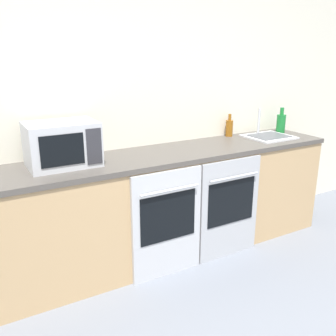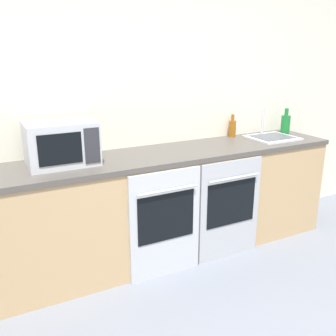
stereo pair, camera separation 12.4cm
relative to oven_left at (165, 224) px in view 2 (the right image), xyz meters
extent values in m
cube|color=silver|center=(0.06, 0.63, 0.86)|extent=(10.00, 0.06, 2.60)
cube|color=tan|center=(0.06, 0.31, 0.00)|extent=(3.29, 0.58, 0.88)
cube|color=#4C4742|center=(0.06, 0.31, 0.46)|extent=(3.32, 0.61, 0.04)
cube|color=#B7BABF|center=(0.00, 0.00, -0.01)|extent=(0.59, 0.03, 0.87)
cube|color=black|center=(0.00, -0.02, 0.06)|extent=(0.47, 0.01, 0.38)
cylinder|color=#B7BABF|center=(0.00, -0.04, 0.29)|extent=(0.49, 0.02, 0.02)
cube|color=#A8AAAF|center=(0.61, 0.00, -0.01)|extent=(0.59, 0.03, 0.87)
cube|color=black|center=(0.61, -0.02, 0.06)|extent=(0.47, 0.01, 0.38)
cylinder|color=#A8AAAF|center=(0.61, -0.04, 0.29)|extent=(0.49, 0.02, 0.02)
cube|color=#B7BABF|center=(-0.66, 0.35, 0.63)|extent=(0.49, 0.35, 0.32)
cube|color=black|center=(-0.71, 0.17, 0.63)|extent=(0.29, 0.01, 0.22)
cube|color=#2D2D33|center=(-0.49, 0.17, 0.63)|extent=(0.11, 0.01, 0.25)
cylinder|color=#8C5114|center=(1.00, 0.54, 0.56)|extent=(0.07, 0.07, 0.16)
cylinder|color=#8C5114|center=(1.00, 0.54, 0.66)|extent=(0.03, 0.03, 0.06)
cylinder|color=#19722D|center=(1.56, 0.42, 0.57)|extent=(0.09, 0.09, 0.18)
cylinder|color=#19722D|center=(1.56, 0.42, 0.69)|extent=(0.04, 0.04, 0.07)
cube|color=silver|center=(1.29, 0.30, 0.48)|extent=(0.42, 0.38, 0.01)
cube|color=#4C4F54|center=(1.29, 0.30, 0.49)|extent=(0.34, 0.27, 0.01)
cylinder|color=silver|center=(1.29, 0.45, 0.62)|extent=(0.02, 0.02, 0.25)
camera|label=1|loc=(-1.29, -2.27, 1.26)|focal=40.00mm
camera|label=2|loc=(-1.18, -2.33, 1.26)|focal=40.00mm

